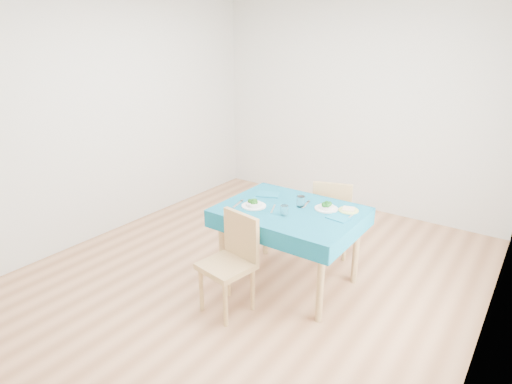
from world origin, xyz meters
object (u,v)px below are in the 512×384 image
Objects in this scene: table at (289,247)px; side_plate at (349,210)px; bowl_far at (326,206)px; chair_far at (333,210)px; bowl_near at (254,203)px; chair_near at (226,260)px.

table is 6.85× the size of side_plate.
side_plate is at bearing 24.88° from bowl_far.
chair_far reaches higher than bowl_far.
bowl_near is 0.65m from bowl_far.
bowl_far is at bearing 34.47° from table.
chair_near reaches higher than table.
table is 1.26× the size of chair_far.
chair_far is 0.71m from side_plate.
chair_near is 4.65× the size of bowl_far.
chair_far is at bearing 108.73° from bowl_far.
side_plate is (0.75, 0.41, -0.03)m from bowl_near.
chair_far is 5.46× the size of side_plate.
bowl_near is (-0.30, -0.14, 0.41)m from table.
bowl_near is at bearing 50.44° from chair_far.
chair_near is 5.42× the size of side_plate.
table is 0.71m from chair_near.
chair_near is 4.34× the size of bowl_near.
bowl_far is 1.16× the size of side_plate.
bowl_far is 0.20m from side_plate.
bowl_near is at bearing -151.53° from side_plate.
bowl_near is at bearing -155.20° from table.
table is at bearing -145.53° from bowl_far.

